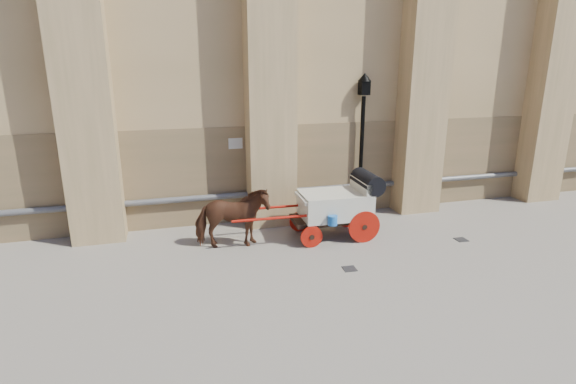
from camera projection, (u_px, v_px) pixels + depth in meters
name	position (u px, v px, depth m)	size (l,w,h in m)	color
ground	(345.00, 268.00, 11.02)	(90.00, 90.00, 0.00)	slate
horse	(232.00, 218.00, 11.99)	(0.90, 1.98, 1.67)	brown
carriage	(340.00, 203.00, 12.75)	(4.27, 1.53, 1.86)	black
street_lamp	(362.00, 141.00, 14.38)	(0.42, 0.42, 4.53)	black
drain_grate_near	(350.00, 269.00, 10.94)	(0.32, 0.32, 0.01)	black
drain_grate_far	(461.00, 240.00, 12.73)	(0.32, 0.32, 0.01)	black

